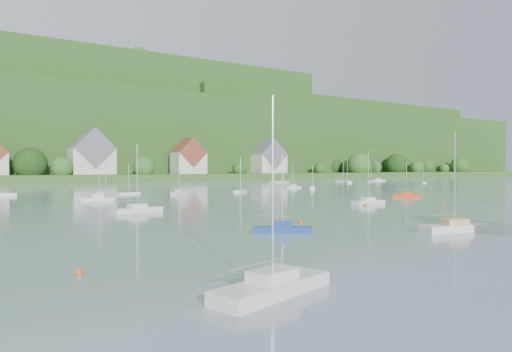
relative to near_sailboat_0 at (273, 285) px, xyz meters
The scene contains 16 objects.
far_shore_strip 186.90m from the near_sailboat_0, 80.35° to the left, with size 600.00×60.00×3.00m, color #32501E.
forested_ridge 255.79m from the near_sailboat_0, 82.84° to the left, with size 620.00×181.22×69.89m.
village_building_2 176.32m from the near_sailboat_0, 78.09° to the left, with size 16.00×11.44×18.00m.
village_building_3 186.80m from the near_sailboat_0, 65.85° to the left, with size 13.00×10.40×15.50m.
village_building_4 212.54m from the near_sailboat_0, 55.15° to the left, with size 15.00×10.40×16.50m.
near_sailboat_0 is the anchor object (origin of this frame).
near_sailboat_1 20.30m from the near_sailboat_0, 52.29° to the left, with size 4.83×4.12×6.74m.
near_sailboat_2 26.49m from the near_sailboat_0, 17.96° to the left, with size 6.69×3.14×8.71m.
near_sailboat_3 54.37m from the near_sailboat_0, 39.12° to the left, with size 6.14×2.10×8.14m.
near_sailboat_5 74.53m from the near_sailboat_0, 34.85° to the left, with size 4.48×4.62×6.79m.
near_sailboat_6 41.25m from the near_sailboat_0, 78.65° to the left, with size 6.48×2.70×8.48m.
mooring_buoy_0 10.78m from the near_sailboat_0, 124.63° to the left, with size 0.42×0.42×0.42m, color #FD521D.
mooring_buoy_2 60.97m from the near_sailboat_0, 28.78° to the left, with size 0.43×0.43×0.43m, color #FD521D.
mooring_buoy_3 51.71m from the near_sailboat_0, 39.28° to the left, with size 0.48×0.48×0.48m, color #FD521D.
mooring_buoy_5 27.70m from the near_sailboat_0, 48.72° to the left, with size 0.45×0.45×0.45m, color #FD521D.
far_sailboat_cluster 110.35m from the near_sailboat_0, 64.18° to the left, with size 204.38×66.55×8.71m.
Camera 1 is at (-43.39, -1.25, 5.59)m, focal length 33.53 mm.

